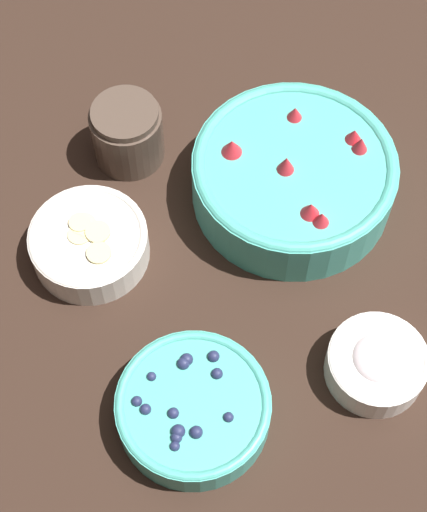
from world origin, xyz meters
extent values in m
plane|color=black|center=(0.00, 0.00, 0.00)|extent=(4.00, 4.00, 0.00)
cylinder|color=#47AD9E|center=(-0.19, 0.06, 0.04)|extent=(0.26, 0.26, 0.07)
torus|color=#47AD9E|center=(-0.19, 0.06, 0.07)|extent=(0.26, 0.26, 0.02)
cylinder|color=red|center=(-0.19, 0.06, 0.06)|extent=(0.21, 0.21, 0.02)
cone|color=red|center=(-0.11, 0.07, 0.08)|extent=(0.04, 0.04, 0.03)
cone|color=red|center=(-0.18, 0.05, 0.08)|extent=(0.03, 0.03, 0.03)
cone|color=red|center=(-0.10, 0.08, 0.08)|extent=(0.03, 0.03, 0.02)
cone|color=red|center=(-0.21, -0.02, 0.08)|extent=(0.05, 0.05, 0.03)
cone|color=red|center=(-0.22, 0.14, 0.08)|extent=(0.04, 0.04, 0.02)
cone|color=red|center=(-0.26, 0.07, 0.08)|extent=(0.03, 0.03, 0.02)
cone|color=red|center=(-0.20, 0.14, 0.08)|extent=(0.03, 0.03, 0.03)
cylinder|color=#47AD9E|center=(0.10, -0.10, 0.02)|extent=(0.18, 0.18, 0.05)
torus|color=#47AD9E|center=(0.10, -0.10, 0.04)|extent=(0.18, 0.18, 0.01)
cylinder|color=#23284C|center=(0.10, -0.10, 0.04)|extent=(0.14, 0.14, 0.01)
sphere|color=#23284C|center=(0.11, -0.12, 0.05)|extent=(0.01, 0.01, 0.01)
sphere|color=#23284C|center=(0.07, -0.14, 0.05)|extent=(0.01, 0.01, 0.01)
sphere|color=#23284C|center=(0.05, -0.10, 0.05)|extent=(0.02, 0.02, 0.02)
sphere|color=#23284C|center=(0.15, -0.12, 0.05)|extent=(0.01, 0.01, 0.01)
sphere|color=#23284C|center=(0.14, -0.11, 0.05)|extent=(0.02, 0.02, 0.02)
sphere|color=#23284C|center=(0.12, -0.06, 0.05)|extent=(0.01, 0.01, 0.01)
sphere|color=#23284C|center=(0.11, -0.15, 0.05)|extent=(0.01, 0.01, 0.01)
sphere|color=#23284C|center=(0.06, -0.10, 0.05)|extent=(0.01, 0.01, 0.01)
sphere|color=#23284C|center=(0.14, -0.12, 0.05)|extent=(0.01, 0.01, 0.01)
sphere|color=#23284C|center=(0.07, -0.07, 0.05)|extent=(0.01, 0.01, 0.01)
sphere|color=#23284C|center=(0.05, -0.07, 0.05)|extent=(0.01, 0.01, 0.01)
sphere|color=#23284C|center=(0.10, -0.16, 0.05)|extent=(0.01, 0.01, 0.01)
sphere|color=#23284C|center=(0.14, -0.09, 0.05)|extent=(0.01, 0.01, 0.01)
cylinder|color=silver|center=(-0.12, -0.21, 0.02)|extent=(0.15, 0.15, 0.05)
torus|color=silver|center=(-0.12, -0.21, 0.04)|extent=(0.15, 0.15, 0.01)
cylinder|color=beige|center=(-0.12, -0.21, 0.04)|extent=(0.12, 0.12, 0.01)
cylinder|color=beige|center=(-0.14, -0.21, 0.05)|extent=(0.03, 0.03, 0.01)
cylinder|color=beige|center=(-0.13, -0.19, 0.05)|extent=(0.03, 0.03, 0.01)
cylinder|color=beige|center=(-0.13, -0.22, 0.05)|extent=(0.03, 0.03, 0.00)
cylinder|color=beige|center=(-0.13, -0.20, 0.05)|extent=(0.02, 0.02, 0.01)
cylinder|color=beige|center=(-0.14, -0.22, 0.05)|extent=(0.03, 0.03, 0.01)
cylinder|color=beige|center=(-0.10, -0.19, 0.05)|extent=(0.03, 0.03, 0.01)
cylinder|color=white|center=(0.07, 0.12, 0.02)|extent=(0.12, 0.12, 0.04)
torus|color=white|center=(0.07, 0.12, 0.04)|extent=(0.12, 0.12, 0.01)
cylinder|color=silver|center=(0.07, 0.12, 0.03)|extent=(0.09, 0.09, 0.01)
ellipsoid|color=silver|center=(0.07, 0.12, 0.04)|extent=(0.06, 0.06, 0.03)
cylinder|color=#4C3D33|center=(-0.28, -0.15, 0.04)|extent=(0.10, 0.10, 0.08)
cylinder|color=#3D2316|center=(-0.28, -0.15, 0.03)|extent=(0.08, 0.08, 0.06)
cylinder|color=#4C3D33|center=(-0.28, -0.15, 0.09)|extent=(0.09, 0.09, 0.01)
camera|label=1|loc=(0.42, -0.10, 0.96)|focal=60.00mm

